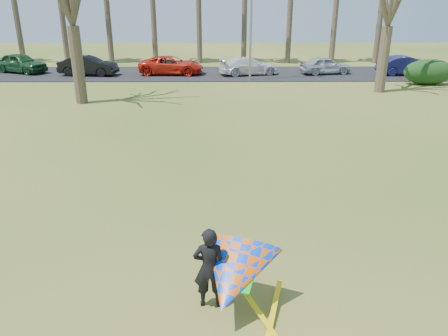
{
  "coord_description": "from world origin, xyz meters",
  "views": [
    {
      "loc": [
        -0.08,
        -9.56,
        5.65
      ],
      "look_at": [
        0.0,
        2.0,
        1.1
      ],
      "focal_mm": 35.0,
      "sensor_mm": 36.0,
      "label": 1
    }
  ],
  "objects_px": {
    "car_0": "(21,63)",
    "car_2": "(171,65)",
    "car_5": "(406,65)",
    "car_3": "(249,66)",
    "streetlight": "(253,15)",
    "kite_flyer": "(231,275)",
    "car_4": "(325,65)",
    "car_1": "(88,66)"
  },
  "relations": [
    {
      "from": "car_0",
      "to": "car_1",
      "type": "relative_size",
      "value": 1.0
    },
    {
      "from": "car_3",
      "to": "streetlight",
      "type": "bearing_deg",
      "value": 168.64
    },
    {
      "from": "car_0",
      "to": "kite_flyer",
      "type": "xyz_separation_m",
      "value": [
        15.88,
        -28.14,
        0.04
      ]
    },
    {
      "from": "car_4",
      "to": "kite_flyer",
      "type": "xyz_separation_m",
      "value": [
        -7.9,
        -27.38,
        0.13
      ]
    },
    {
      "from": "car_4",
      "to": "car_5",
      "type": "xyz_separation_m",
      "value": [
        6.07,
        -0.47,
        0.05
      ]
    },
    {
      "from": "car_3",
      "to": "kite_flyer",
      "type": "xyz_separation_m",
      "value": [
        -1.95,
        -27.08,
        0.13
      ]
    },
    {
      "from": "car_1",
      "to": "car_3",
      "type": "height_order",
      "value": "car_1"
    },
    {
      "from": "car_5",
      "to": "streetlight",
      "type": "bearing_deg",
      "value": 97.84
    },
    {
      "from": "car_4",
      "to": "streetlight",
      "type": "bearing_deg",
      "value": 103.33
    },
    {
      "from": "car_1",
      "to": "car_0",
      "type": "bearing_deg",
      "value": 83.59
    },
    {
      "from": "car_5",
      "to": "kite_flyer",
      "type": "xyz_separation_m",
      "value": [
        -13.97,
        -26.91,
        0.08
      ]
    },
    {
      "from": "streetlight",
      "to": "car_3",
      "type": "relative_size",
      "value": 1.77
    },
    {
      "from": "car_1",
      "to": "car_5",
      "type": "relative_size",
      "value": 1.02
    },
    {
      "from": "car_0",
      "to": "car_3",
      "type": "bearing_deg",
      "value": -68.49
    },
    {
      "from": "car_0",
      "to": "streetlight",
      "type": "bearing_deg",
      "value": -75.74
    },
    {
      "from": "car_1",
      "to": "car_2",
      "type": "height_order",
      "value": "car_1"
    },
    {
      "from": "car_0",
      "to": "car_2",
      "type": "distance_m",
      "value": 11.93
    },
    {
      "from": "car_0",
      "to": "car_5",
      "type": "distance_m",
      "value": 29.87
    },
    {
      "from": "streetlight",
      "to": "car_5",
      "type": "distance_m",
      "value": 12.64
    },
    {
      "from": "car_3",
      "to": "car_5",
      "type": "relative_size",
      "value": 1.05
    },
    {
      "from": "car_1",
      "to": "kite_flyer",
      "type": "distance_m",
      "value": 28.74
    },
    {
      "from": "car_1",
      "to": "kite_flyer",
      "type": "height_order",
      "value": "kite_flyer"
    },
    {
      "from": "car_5",
      "to": "car_3",
      "type": "bearing_deg",
      "value": 86.81
    },
    {
      "from": "car_2",
      "to": "kite_flyer",
      "type": "height_order",
      "value": "kite_flyer"
    },
    {
      "from": "streetlight",
      "to": "car_4",
      "type": "xyz_separation_m",
      "value": [
        5.83,
        2.61,
        -3.75
      ]
    },
    {
      "from": "car_1",
      "to": "car_4",
      "type": "xyz_separation_m",
      "value": [
        18.13,
        0.52,
        -0.06
      ]
    },
    {
      "from": "car_0",
      "to": "kite_flyer",
      "type": "bearing_deg",
      "value": -125.65
    },
    {
      "from": "car_4",
      "to": "car_1",
      "type": "bearing_deg",
      "value": 80.85
    },
    {
      "from": "car_3",
      "to": "kite_flyer",
      "type": "relative_size",
      "value": 1.89
    },
    {
      "from": "car_0",
      "to": "car_3",
      "type": "xyz_separation_m",
      "value": [
        17.83,
        -1.06,
        -0.09
      ]
    },
    {
      "from": "streetlight",
      "to": "car_3",
      "type": "height_order",
      "value": "streetlight"
    },
    {
      "from": "car_3",
      "to": "car_4",
      "type": "xyz_separation_m",
      "value": [
        5.95,
        0.3,
        0.0
      ]
    },
    {
      "from": "car_1",
      "to": "car_3",
      "type": "relative_size",
      "value": 0.97
    },
    {
      "from": "streetlight",
      "to": "car_4",
      "type": "distance_m",
      "value": 7.4
    },
    {
      "from": "car_0",
      "to": "car_3",
      "type": "distance_m",
      "value": 17.86
    },
    {
      "from": "car_2",
      "to": "car_3",
      "type": "bearing_deg",
      "value": -89.45
    },
    {
      "from": "car_3",
      "to": "car_5",
      "type": "xyz_separation_m",
      "value": [
        12.02,
        -0.17,
        0.05
      ]
    },
    {
      "from": "car_0",
      "to": "car_5",
      "type": "relative_size",
      "value": 1.02
    },
    {
      "from": "car_1",
      "to": "streetlight",
      "type": "bearing_deg",
      "value": -93.25
    },
    {
      "from": "car_2",
      "to": "kite_flyer",
      "type": "bearing_deg",
      "value": -168.92
    },
    {
      "from": "car_0",
      "to": "car_2",
      "type": "relative_size",
      "value": 0.89
    },
    {
      "from": "car_5",
      "to": "car_4",
      "type": "bearing_deg",
      "value": 83.21
    }
  ]
}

